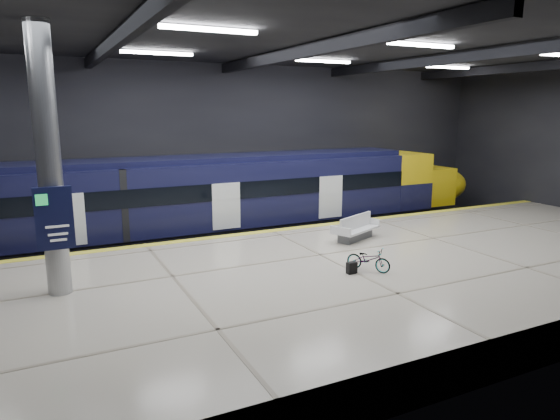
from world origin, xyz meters
TOP-DOWN VIEW (x-y plane):
  - ground at (0.00, 0.00)m, footprint 30.00×30.00m
  - room_shell at (-0.00, 0.00)m, footprint 30.10×16.10m
  - platform at (0.00, -2.50)m, footprint 30.00×11.00m
  - safety_strip at (0.00, 2.75)m, footprint 30.00×0.40m
  - rails at (0.00, 5.50)m, footprint 30.00×1.52m
  - train at (-2.66, 5.50)m, footprint 29.40×2.84m
  - bench at (2.19, 0.13)m, footprint 2.27×1.65m
  - bicycle at (0.44, -3.10)m, footprint 1.14×1.41m
  - pannier_bag at (-0.16, -3.10)m, footprint 0.31×0.19m
  - info_column at (-8.00, -1.03)m, footprint 0.90×0.78m

SIDE VIEW (x-z plane):
  - ground at x=0.00m, z-range 0.00..0.00m
  - rails at x=0.00m, z-range 0.00..0.16m
  - platform at x=0.00m, z-range 0.00..1.10m
  - safety_strip at x=0.00m, z-range 1.10..1.11m
  - pannier_bag at x=-0.16m, z-range 1.10..1.45m
  - bench at x=2.19m, z-range 0.96..1.89m
  - bicycle at x=0.44m, z-range 1.10..1.82m
  - train at x=-2.66m, z-range 0.16..3.95m
  - info_column at x=-8.00m, z-range 1.01..7.91m
  - room_shell at x=0.00m, z-range 1.69..9.74m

